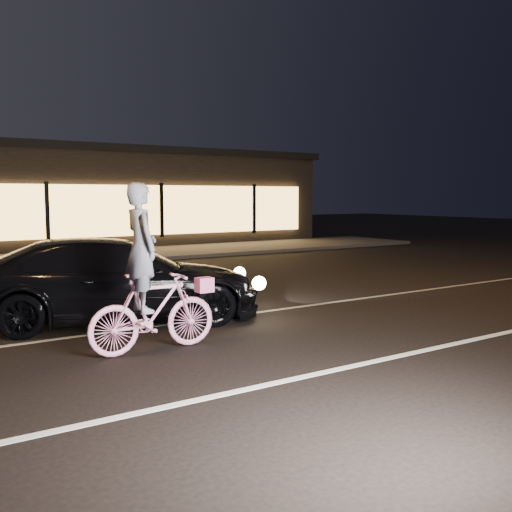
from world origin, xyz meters
TOP-DOWN VIEW (x-y plane):
  - ground at (0.00, 0.00)m, footprint 90.00×90.00m
  - lane_stripe_near at (0.00, -1.50)m, footprint 60.00×0.12m
  - lane_stripe_far at (0.00, 2.00)m, footprint 60.00×0.10m
  - sidewalk at (0.00, 13.00)m, footprint 30.00×4.00m
  - storefront at (0.00, 18.97)m, footprint 25.40×8.42m
  - cyclist at (-1.97, 0.55)m, footprint 1.88×0.65m
  - sedan at (-1.72, 2.72)m, footprint 5.40×3.40m

SIDE VIEW (x-z plane):
  - ground at x=0.00m, z-range 0.00..0.00m
  - lane_stripe_near at x=0.00m, z-range 0.00..0.01m
  - lane_stripe_far at x=0.00m, z-range 0.00..0.01m
  - sidewalk at x=0.00m, z-range 0.00..0.12m
  - sedan at x=-1.72m, z-range 0.00..1.46m
  - cyclist at x=-1.97m, z-range -0.34..2.02m
  - storefront at x=0.00m, z-range 0.05..4.25m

